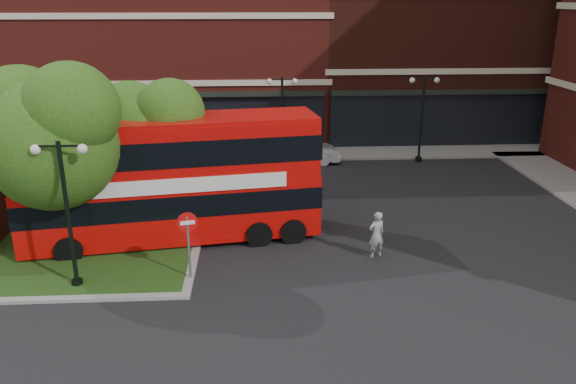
{
  "coord_description": "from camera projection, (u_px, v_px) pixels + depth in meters",
  "views": [
    {
      "loc": [
        0.53,
        -16.75,
        9.11
      ],
      "look_at": [
        1.71,
        3.74,
        2.0
      ],
      "focal_mm": 35.0,
      "sensor_mm": 36.0,
      "label": 1
    }
  ],
  "objects": [
    {
      "name": "car_white",
      "position": [
        300.0,
        151.0,
        32.35
      ],
      "size": [
        4.68,
        2.05,
        1.5
      ],
      "primitive_type": "imported",
      "rotation": [
        0.0,
        0.0,
        1.68
      ],
      "color": "white",
      "rests_on": "ground"
    },
    {
      "name": "tree_island_west",
      "position": [
        49.0,
        131.0,
        19.25
      ],
      "size": [
        5.4,
        4.71,
        7.21
      ],
      "color": "#2D2116",
      "rests_on": "ground"
    },
    {
      "name": "no_entry_sign",
      "position": [
        188.0,
        233.0,
        18.55
      ],
      "size": [
        0.68,
        0.2,
        2.48
      ],
      "rotation": [
        0.0,
        0.0,
        0.22
      ],
      "color": "slate",
      "rests_on": "ground"
    },
    {
      "name": "ground",
      "position": [
        244.0,
        286.0,
        18.75
      ],
      "size": [
        120.0,
        120.0,
        0.0
      ],
      "primitive_type": "plane",
      "color": "black",
      "rests_on": "ground"
    },
    {
      "name": "lamp_island",
      "position": [
        67.0,
        208.0,
        17.72
      ],
      "size": [
        1.72,
        0.36,
        5.0
      ],
      "color": "black",
      "rests_on": "ground"
    },
    {
      "name": "bus",
      "position": [
        171.0,
        172.0,
        21.45
      ],
      "size": [
        11.52,
        4.26,
        4.3
      ],
      "rotation": [
        0.0,
        0.0,
        0.15
      ],
      "color": "#C10907",
      "rests_on": "ground"
    },
    {
      "name": "terrace_far_left",
      "position": [
        131.0,
        30.0,
        38.67
      ],
      "size": [
        26.0,
        12.0,
        14.0
      ],
      "primitive_type": "cube",
      "color": "maroon",
      "rests_on": "ground"
    },
    {
      "name": "traffic_island",
      "position": [
        32.0,
        252.0,
        21.13
      ],
      "size": [
        12.6,
        7.6,
        0.15
      ],
      "color": "gray",
      "rests_on": "ground"
    },
    {
      "name": "tree_island_east",
      "position": [
        151.0,
        129.0,
        21.95
      ],
      "size": [
        4.46,
        3.9,
        6.29
      ],
      "color": "#2D2116",
      "rests_on": "ground"
    },
    {
      "name": "lamp_far_left",
      "position": [
        282.0,
        116.0,
        31.61
      ],
      "size": [
        1.72,
        0.36,
        5.0
      ],
      "color": "black",
      "rests_on": "ground"
    },
    {
      "name": "terrace_far_right",
      "position": [
        445.0,
        15.0,
        39.53
      ],
      "size": [
        18.0,
        12.0,
        16.0
      ],
      "primitive_type": "cube",
      "color": "#471911",
      "rests_on": "ground"
    },
    {
      "name": "lamp_far_right",
      "position": [
        422.0,
        114.0,
        32.05
      ],
      "size": [
        1.72,
        0.36,
        5.0
      ],
      "color": "black",
      "rests_on": "ground"
    },
    {
      "name": "woman",
      "position": [
        376.0,
        234.0,
        20.61
      ],
      "size": [
        0.76,
        0.63,
        1.78
      ],
      "primitive_type": "imported",
      "rotation": [
        0.0,
        0.0,
        3.51
      ],
      "color": "#959597",
      "rests_on": "ground"
    },
    {
      "name": "pavement_far",
      "position": [
        248.0,
        154.0,
        34.3
      ],
      "size": [
        44.0,
        3.0,
        0.12
      ],
      "primitive_type": "cube",
      "color": "slate",
      "rests_on": "ground"
    },
    {
      "name": "car_silver",
      "position": [
        256.0,
        147.0,
        33.66
      ],
      "size": [
        3.86,
        1.82,
        1.27
      ],
      "primitive_type": "imported",
      "rotation": [
        0.0,
        0.0,
        1.49
      ],
      "color": "#AEB0B6",
      "rests_on": "ground"
    }
  ]
}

